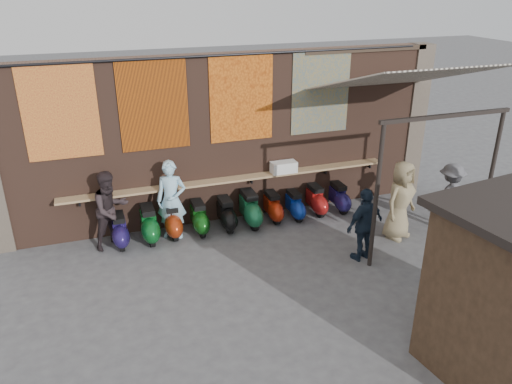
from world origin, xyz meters
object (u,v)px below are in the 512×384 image
shelf_box (284,167)px  scooter_stool_1 (149,225)px  shopper_navy (365,225)px  scooter_stool_4 (226,214)px  scooter_stool_3 (199,218)px  scooter_stool_0 (120,231)px  shopper_tan (400,200)px  scooter_stool_2 (172,221)px  scooter_stool_6 (273,207)px  shopper_grey (449,197)px  scooter_stool_7 (295,205)px  scooter_stool_9 (339,198)px  diner_right (111,210)px  diner_left (172,200)px  scooter_stool_8 (316,200)px  scooter_stool_5 (250,209)px

shelf_box → scooter_stool_1: 3.51m
shopper_navy → scooter_stool_4: bearing=-58.3°
shopper_navy → scooter_stool_3: bearing=-51.7°
scooter_stool_0 → shopper_tan: (6.08, -1.65, 0.56)m
scooter_stool_2 → scooter_stool_6: bearing=-0.1°
scooter_stool_2 → shopper_grey: size_ratio=0.50×
scooter_stool_7 → scooter_stool_9: size_ratio=0.96×
diner_right → shopper_navy: bearing=-54.6°
diner_left → diner_right: diner_left is taller
scooter_stool_7 → shopper_grey: bearing=-27.2°
diner_left → shelf_box: bearing=25.4°
scooter_stool_7 → shopper_tan: shopper_tan is taller
scooter_stool_8 → shopper_grey: 3.16m
scooter_stool_1 → scooter_stool_7: size_ratio=1.18×
scooter_stool_7 → scooter_stool_8: scooter_stool_8 is taller
scooter_stool_7 → diner_right: 4.39m
shelf_box → scooter_stool_0: bearing=-175.1°
scooter_stool_1 → scooter_stool_6: size_ratio=1.14×
diner_left → shopper_grey: 6.47m
shelf_box → shopper_grey: size_ratio=0.39×
scooter_stool_0 → shopper_navy: 5.34m
scooter_stool_0 → diner_left: diner_left is taller
scooter_stool_4 → shopper_tan: (3.61, -1.67, 0.55)m
scooter_stool_5 → diner_left: (-1.86, 0.04, 0.50)m
scooter_stool_3 → scooter_stool_4: bearing=-2.0°
scooter_stool_8 → shopper_tan: bearing=-54.4°
scooter_stool_7 → scooter_stool_5: bearing=179.9°
scooter_stool_4 → scooter_stool_5: bearing=-0.6°
scooter_stool_3 → shopper_grey: 5.90m
scooter_stool_1 → scooter_stool_9: 4.82m
diner_right → shopper_navy: diner_right is taller
scooter_stool_4 → scooter_stool_7: (1.76, -0.01, -0.03)m
scooter_stool_1 → scooter_stool_6: scooter_stool_1 is taller
shelf_box → scooter_stool_3: 2.42m
scooter_stool_6 → scooter_stool_8: (1.17, -0.00, 0.01)m
scooter_stool_0 → scooter_stool_7: size_ratio=1.06×
scooter_stool_2 → scooter_stool_4: size_ratio=1.03×
scooter_stool_3 → scooter_stool_0: bearing=-178.7°
scooter_stool_9 → diner_right: (-5.60, -0.00, 0.53)m
scooter_stool_4 → diner_right: size_ratio=0.45×
scooter_stool_1 → shopper_grey: bearing=-13.8°
diner_left → shopper_navy: (3.62, -2.30, -0.12)m
scooter_stool_5 → shopper_tan: bearing=-28.8°
diner_right → scooter_stool_0: bearing=-50.0°
shelf_box → shopper_tan: 2.87m
scooter_stool_6 → scooter_stool_7: size_ratio=1.03×
scooter_stool_0 → scooter_stool_9: (5.47, 0.05, -0.01)m
scooter_stool_3 → scooter_stool_7: 2.42m
diner_right → shopper_tan: 6.44m
scooter_stool_2 → shopper_navy: shopper_navy is taller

